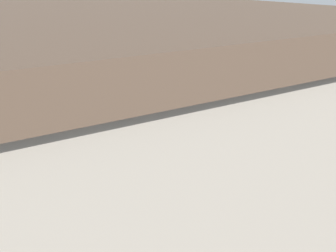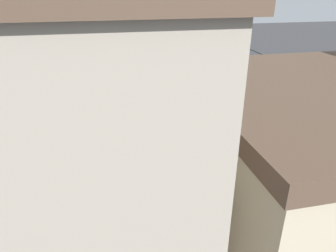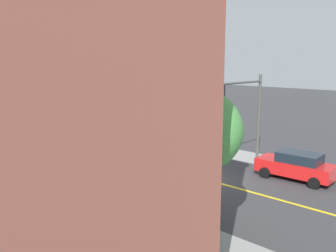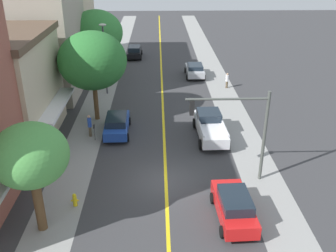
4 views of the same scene
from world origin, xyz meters
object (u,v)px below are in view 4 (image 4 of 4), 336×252
Objects in this scene: black_sedan_left_curb at (135,52)px; street_tree_left_far at (92,61)px; red_sedan_right_curb at (234,206)px; parking_meter at (94,130)px; street_tree_left_near at (96,33)px; white_pickup_truck at (210,126)px; pedestrian_white_shirt at (227,80)px; pedestrian_blue_shirt at (90,125)px; street_lamp at (104,52)px; blue_sedan_left_curb at (117,124)px; traffic_light_mast at (240,122)px; fire_hydrant at (75,200)px; silver_sedan_right_curb at (195,70)px; street_tree_right_corner at (30,156)px.

street_tree_left_far is at bearing 174.05° from black_sedan_left_curb.
parking_meter is at bearing 40.56° from red_sedan_right_curb.
white_pickup_truck is at bearing -54.92° from street_tree_left_near.
pedestrian_blue_shirt is at bearing 133.16° from pedestrian_white_shirt.
red_sedan_right_curb is at bearing -65.29° from street_lamp.
street_tree_left_far is at bearing 33.72° from blue_sedan_left_curb.
traffic_light_mast is at bearing -61.49° from street_tree_left_near.
black_sedan_left_curb reaches higher than fire_hydrant.
silver_sedan_right_curb is at bearing 39.11° from pedestrian_white_shirt.
fire_hydrant is at bearing -85.81° from street_tree_left_near.
black_sedan_left_curb is 2.39× the size of pedestrian_blue_shirt.
street_tree_left_near reaches higher than pedestrian_white_shirt.
parking_meter is at bearing 90.33° from fire_hydrant.
fire_hydrant is at bearing 14.51° from traffic_light_mast.
white_pickup_truck is 11.67m from pedestrian_white_shirt.
red_sedan_right_curb is (8.84, -9.54, -0.01)m from parking_meter.
traffic_light_mast is (11.36, -20.90, -1.09)m from street_tree_left_near.
red_sedan_right_curb is (10.50, -24.81, -4.21)m from street_tree_left_near.
red_sedan_right_curb is at bearing 2.77° from street_tree_right_corner.
pedestrian_white_shirt is at bearing 58.35° from street_tree_right_corner.
traffic_light_mast is 3.30× the size of pedestrian_blue_shirt.
white_pickup_truck is at bearing -163.08° from black_sedan_left_curb.
street_tree_right_corner is 14.07m from street_tree_left_far.
black_sedan_left_curb is (2.06, 13.66, -3.44)m from street_lamp.
street_tree_left_far is at bearing 123.45° from pedestrian_white_shirt.
fire_hydrant is at bearing 78.63° from red_sedan_right_curb.
pedestrian_white_shirt is (12.02, 11.56, -0.00)m from parking_meter.
street_tree_left_far is 5.53m from blue_sedan_left_curb.
street_tree_left_far is 6.29m from street_lamp.
silver_sedan_right_curb is at bearing -138.84° from black_sedan_left_curb.
street_tree_right_corner reaches higher than parking_meter.
pedestrian_blue_shirt is at bearing 174.79° from black_sedan_left_curb.
blue_sedan_left_curb reaches higher than black_sedan_left_curb.
street_tree_left_near is at bearing 76.90° from pedestrian_white_shirt.
pedestrian_blue_shirt is (-0.06, -3.31, -4.14)m from street_tree_left_far.
street_tree_left_far is at bearing -43.71° from traffic_light_mast.
red_sedan_right_curb is 13.81m from pedestrian_blue_shirt.
blue_sedan_left_curb reaches higher than silver_sedan_right_curb.
pedestrian_white_shirt is at bearing 6.24° from street_lamp.
pedestrian_white_shirt is (12.46, 10.87, -0.12)m from pedestrian_blue_shirt.
silver_sedan_right_curb is at bearing 50.79° from street_tree_left_far.
street_tree_left_far is 4.17× the size of pedestrian_blue_shirt.
black_sedan_left_curb is at bearing 41.72° from pedestrian_white_shirt.
black_sedan_left_curb is (3.47, 8.61, -4.26)m from street_tree_left_near.
blue_sedan_left_curb is 2.83× the size of pedestrian_white_shirt.
traffic_light_mast is 1.07× the size of white_pickup_truck.
street_lamp is at bearing 98.30° from pedestrian_white_shirt.
street_lamp reaches higher than pedestrian_white_shirt.
silver_sedan_right_curb is (10.31, 25.56, -3.59)m from street_tree_right_corner.
street_lamp is at bearing 171.77° from black_sedan_left_curb.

